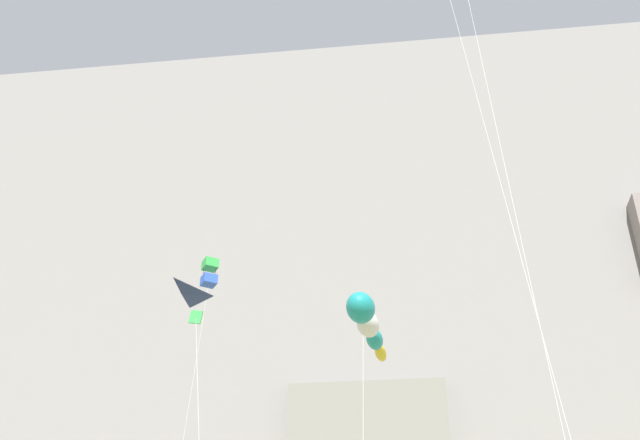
{
  "coord_description": "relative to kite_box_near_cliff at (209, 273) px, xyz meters",
  "views": [
    {
      "loc": [
        3.16,
        -3.43,
        3.3
      ],
      "look_at": [
        0.24,
        21.45,
        18.43
      ],
      "focal_mm": 43.51,
      "sensor_mm": 36.0,
      "label": 1
    }
  ],
  "objects": [
    {
      "name": "cliff_face",
      "position": [
        8.29,
        28.63,
        5.01
      ],
      "size": [
        180.0,
        24.0,
        59.55
      ],
      "color": "gray",
      "rests_on": "ground"
    },
    {
      "name": "kite_box_near_cliff",
      "position": [
        0.0,
        0.0,
        0.0
      ],
      "size": [
        1.17,
        5.87,
        25.62
      ],
      "color": "green",
      "rests_on": "ground"
    },
    {
      "name": "kite_delta_upper_left",
      "position": [
        4.71,
        -15.94,
        -10.11
      ],
      "size": [
        3.16,
        6.21,
        14.91
      ],
      "color": "navy",
      "rests_on": "ground"
    },
    {
      "name": "kite_windsock_low_right",
      "position": [
        10.15,
        -14.21,
        -9.92
      ],
      "size": [
        1.31,
        10.37,
        15.31
      ],
      "color": "teal",
      "rests_on": "ground"
    }
  ]
}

